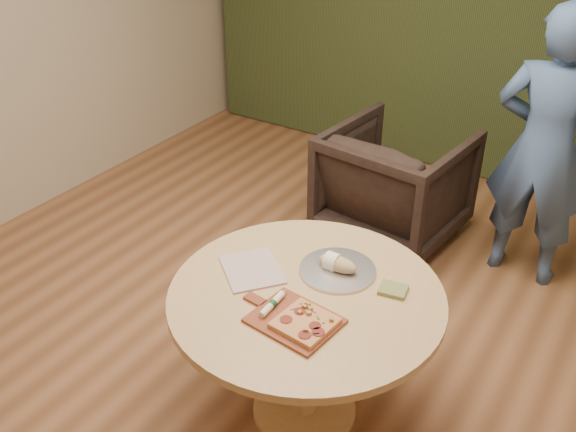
# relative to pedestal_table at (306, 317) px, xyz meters

# --- Properties ---
(room_shell) EXTENTS (5.04, 6.04, 2.84)m
(room_shell) POSITION_rel_pedestal_table_xyz_m (-0.31, 0.12, 0.79)
(room_shell) COLOR #935E3B
(room_shell) RESTS_ON ground
(curtain) EXTENTS (4.80, 0.14, 2.78)m
(curtain) POSITION_rel_pedestal_table_xyz_m (-0.31, 3.02, 0.79)
(curtain) COLOR #293417
(curtain) RESTS_ON ground
(pedestal_table) EXTENTS (1.23, 1.23, 0.75)m
(pedestal_table) POSITION_rel_pedestal_table_xyz_m (0.00, 0.00, 0.00)
(pedestal_table) COLOR tan
(pedestal_table) RESTS_ON ground
(pizza_paddle) EXTENTS (0.46, 0.32, 0.01)m
(pizza_paddle) POSITION_rel_pedestal_table_xyz_m (0.05, -0.19, 0.15)
(pizza_paddle) COLOR brown
(pizza_paddle) RESTS_ON pedestal_table
(flatbread_pizza) EXTENTS (0.24, 0.24, 0.04)m
(flatbread_pizza) POSITION_rel_pedestal_table_xyz_m (0.12, -0.20, 0.17)
(flatbread_pizza) COLOR tan
(flatbread_pizza) RESTS_ON pizza_paddle
(cutlery_roll) EXTENTS (0.04, 0.20, 0.03)m
(cutlery_roll) POSITION_rel_pedestal_table_xyz_m (-0.06, -0.18, 0.17)
(cutlery_roll) COLOR white
(cutlery_roll) RESTS_ON pizza_paddle
(newspaper) EXTENTS (0.39, 0.38, 0.01)m
(newspaper) POSITION_rel_pedestal_table_xyz_m (-0.30, 0.01, 0.15)
(newspaper) COLOR white
(newspaper) RESTS_ON pedestal_table
(serving_tray) EXTENTS (0.36, 0.36, 0.02)m
(serving_tray) POSITION_rel_pedestal_table_xyz_m (0.04, 0.21, 0.15)
(serving_tray) COLOR silver
(serving_tray) RESTS_ON pedestal_table
(bread_roll) EXTENTS (0.19, 0.09, 0.09)m
(bread_roll) POSITION_rel_pedestal_table_xyz_m (0.03, 0.21, 0.18)
(bread_roll) COLOR tan
(bread_roll) RESTS_ON serving_tray
(green_packet) EXTENTS (0.14, 0.12, 0.02)m
(green_packet) POSITION_rel_pedestal_table_xyz_m (0.32, 0.21, 0.15)
(green_packet) COLOR #5A662E
(green_packet) RESTS_ON pedestal_table
(armchair) EXTENTS (0.94, 0.90, 0.89)m
(armchair) POSITION_rel_pedestal_table_xyz_m (-0.34, 1.75, -0.16)
(armchair) COLOR black
(armchair) RESTS_ON ground
(person_standing) EXTENTS (0.64, 0.43, 1.75)m
(person_standing) POSITION_rel_pedestal_table_xyz_m (0.56, 1.80, 0.27)
(person_standing) COLOR #3F5C8B
(person_standing) RESTS_ON ground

